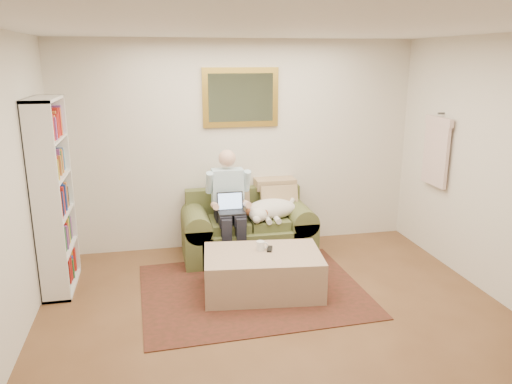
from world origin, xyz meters
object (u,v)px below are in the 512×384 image
object	(u,v)px
coffee_mug	(260,246)
bookshelf	(53,197)
laptop	(231,207)
sleeping_dog	(272,209)
seated_man	(230,208)
ottoman	(263,273)
sofa	(248,234)

from	to	relation	value
coffee_mug	bookshelf	distance (m)	2.18
coffee_mug	laptop	bearing A→B (deg)	104.19
sleeping_dog	coffee_mug	distance (m)	0.94
seated_man	coffee_mug	size ratio (longest dim) A/B	13.28
ottoman	coffee_mug	xyz separation A→B (m)	(-0.01, 0.08, 0.27)
sofa	seated_man	world-z (taller)	seated_man
sofa	laptop	xyz separation A→B (m)	(-0.24, -0.21, 0.42)
laptop	sleeping_dog	bearing A→B (deg)	13.64
sleeping_dog	coffee_mug	size ratio (longest dim) A/B	6.50
sleeping_dog	coffee_mug	bearing A→B (deg)	-110.74
coffee_mug	ottoman	bearing A→B (deg)	-85.92
sleeping_dog	bookshelf	distance (m)	2.46
laptop	bookshelf	xyz separation A→B (m)	(-1.88, -0.26, 0.30)
sleeping_dog	laptop	bearing A→B (deg)	-166.36
sofa	laptop	world-z (taller)	laptop
ottoman	bookshelf	bearing A→B (deg)	164.54
sofa	bookshelf	size ratio (longest dim) A/B	0.79
sleeping_dog	ottoman	world-z (taller)	sleeping_dog
sofa	ottoman	bearing A→B (deg)	-92.30
laptop	ottoman	distance (m)	0.98
sleeping_dog	coffee_mug	xyz separation A→B (m)	(-0.33, -0.87, -0.12)
sofa	sleeping_dog	bearing A→B (deg)	-15.74
ottoman	coffee_mug	size ratio (longest dim) A/B	11.92
sofa	ottoman	size ratio (longest dim) A/B	1.32
sofa	coffee_mug	distance (m)	0.98
seated_man	bookshelf	world-z (taller)	bookshelf
seated_man	laptop	distance (m)	0.07
ottoman	seated_man	bearing A→B (deg)	102.32
seated_man	bookshelf	size ratio (longest dim) A/B	0.66
sofa	sleeping_dog	xyz separation A→B (m)	(0.28, -0.08, 0.33)
ottoman	bookshelf	xyz separation A→B (m)	(-2.07, 0.57, 0.78)
sleeping_dog	bookshelf	size ratio (longest dim) A/B	0.33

